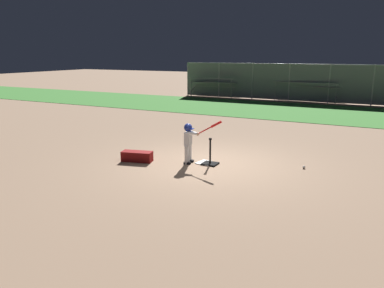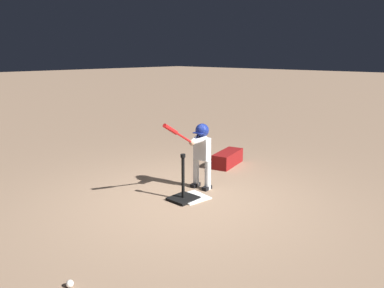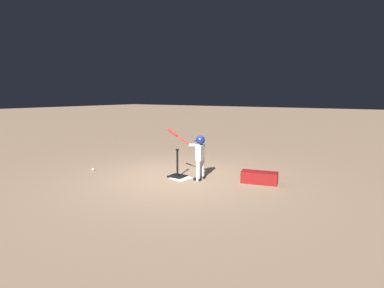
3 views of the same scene
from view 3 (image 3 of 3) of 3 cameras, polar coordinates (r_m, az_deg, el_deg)
The scene contains 6 objects.
ground_plane at distance 7.60m, azimuth -3.12°, elevation -6.40°, with size 90.00×90.00×0.00m, color #93755B.
home_plate at distance 7.51m, azimuth -2.08°, elevation -6.50°, with size 0.44×0.44×0.02m, color white.
batting_tee at distance 7.61m, azimuth -2.78°, elevation -5.52°, with size 0.41×0.36×0.73m.
batter_child at distance 7.29m, azimuth 1.30°, elevation -1.44°, with size 1.04×0.35×1.23m.
baseball at distance 8.69m, azimuth -18.33°, elevation -4.61°, with size 0.07×0.07×0.07m, color white.
equipment_bag at distance 7.25m, azimuth 12.70°, elevation -6.24°, with size 0.84×0.32×0.28m, color maroon.
Camera 3 is at (-4.35, 5.89, 2.05)m, focal length 28.00 mm.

